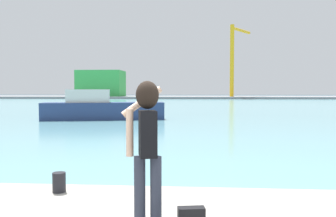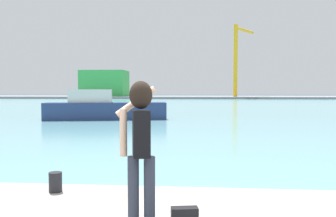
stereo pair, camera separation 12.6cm
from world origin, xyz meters
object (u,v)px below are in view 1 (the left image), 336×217
at_px(port_crane, 234,54).
at_px(handbag, 191,217).
at_px(harbor_bollard, 59,182).
at_px(boat_moored, 101,108).
at_px(person_photographer, 147,136).
at_px(warehouse_left, 101,83).

bearing_deg(port_crane, handbag, -96.07).
relative_size(handbag, harbor_bollard, 1.02).
bearing_deg(harbor_bollard, boat_moored, 103.08).
xyz_separation_m(handbag, port_crane, (9.24, 86.86, 10.34)).
relative_size(person_photographer, boat_moored, 0.20).
relative_size(handbag, port_crane, 0.02).
xyz_separation_m(handbag, boat_moored, (-6.83, 21.58, 0.17)).
bearing_deg(boat_moored, warehouse_left, 92.72).
distance_m(person_photographer, handbag, 1.10).
bearing_deg(person_photographer, warehouse_left, 1.79).
height_order(boat_moored, port_crane, port_crane).
height_order(handbag, warehouse_left, warehouse_left).
height_order(person_photographer, warehouse_left, warehouse_left).
relative_size(person_photographer, harbor_bollard, 5.54).
xyz_separation_m(warehouse_left, port_crane, (34.10, -2.74, 7.12)).
relative_size(harbor_bollard, warehouse_left, 0.03).
distance_m(person_photographer, port_crane, 87.80).
height_order(person_photographer, port_crane, port_crane).
relative_size(person_photographer, port_crane, 0.10).
xyz_separation_m(boat_moored, warehouse_left, (-18.03, 68.03, 3.05)).
bearing_deg(person_photographer, port_crane, -19.85).
height_order(warehouse_left, port_crane, port_crane).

